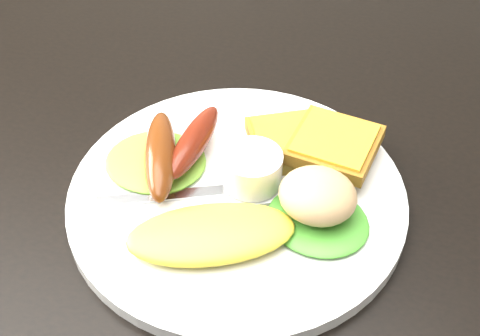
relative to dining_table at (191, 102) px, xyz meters
The scene contains 12 objects.
dining_table is the anchor object (origin of this frame).
plate 0.17m from the dining_table, 58.19° to the right, with size 0.29×0.29×0.01m, color white.
lettuce_left 0.14m from the dining_table, 85.13° to the right, with size 0.09×0.08×0.01m, color #598E33.
lettuce_right 0.23m from the dining_table, 44.85° to the right, with size 0.09×0.08×0.01m, color #3A8229.
omelette 0.22m from the dining_table, 67.39° to the right, with size 0.14×0.06×0.02m, color yellow.
sausage_a 0.15m from the dining_table, 81.95° to the right, with size 0.03×0.11×0.03m, color #5F320D.
sausage_b 0.13m from the dining_table, 69.60° to the right, with size 0.02×0.10×0.02m, color maroon.
ramekin 0.17m from the dining_table, 52.61° to the right, with size 0.05×0.05×0.03m, color white.
toast_a 0.15m from the dining_table, 32.24° to the right, with size 0.07×0.07×0.01m, color olive.
toast_b 0.19m from the dining_table, 27.51° to the right, with size 0.07×0.07×0.01m, color olive.
potato_salad 0.23m from the dining_table, 43.83° to the right, with size 0.06×0.06×0.03m, color beige.
fork 0.17m from the dining_table, 75.48° to the right, with size 0.14×0.01×0.00m, color #ADAFB7.
Camera 1 is at (0.19, -0.53, 1.18)m, focal length 50.00 mm.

